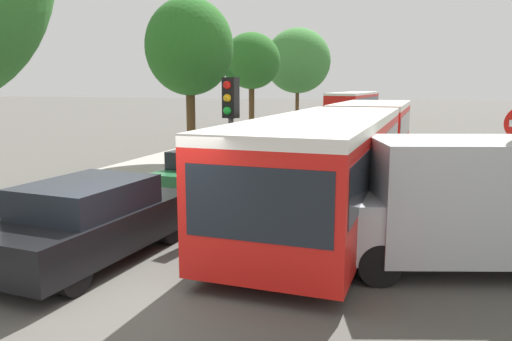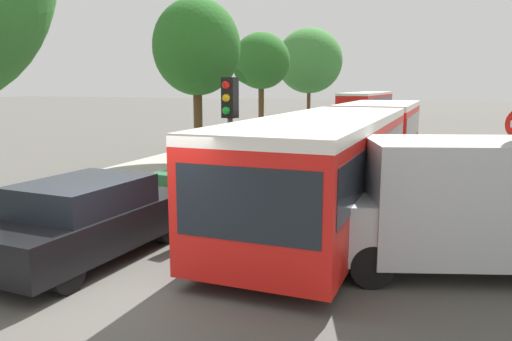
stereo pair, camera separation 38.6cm
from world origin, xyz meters
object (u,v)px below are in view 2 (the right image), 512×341
at_px(queued_car_green, 212,172).
at_px(tree_left_far, 260,63).
at_px(queued_car_blue, 335,125).
at_px(traffic_light, 230,118).
at_px(city_bus_rear, 367,104).
at_px(queued_car_graphite, 309,132).
at_px(queued_car_black, 88,219).
at_px(queued_car_navy, 284,144).
at_px(tree_left_mid, 197,48).
at_px(articulated_bus, 354,145).
at_px(tree_left_distant, 309,61).
at_px(white_van, 473,202).

distance_m(queued_car_green, tree_left_far, 14.46).
height_order(queued_car_blue, traffic_light, traffic_light).
xyz_separation_m(city_bus_rear, queued_car_graphite, (-0.23, -20.01, -0.71)).
height_order(queued_car_black, queued_car_navy, queued_car_navy).
distance_m(queued_car_black, queued_car_green, 5.78).
height_order(queued_car_graphite, tree_left_mid, tree_left_mid).
xyz_separation_m(articulated_bus, queued_car_navy, (-3.67, 4.82, -0.68)).
bearing_deg(traffic_light, tree_left_distant, -159.34).
height_order(city_bus_rear, traffic_light, traffic_light).
distance_m(city_bus_rear, traffic_light, 35.51).
xyz_separation_m(articulated_bus, queued_car_graphite, (-4.12, 10.89, -0.71)).
distance_m(city_bus_rear, tree_left_far, 19.61).
bearing_deg(white_van, queued_car_navy, -75.31).
xyz_separation_m(queued_car_navy, queued_car_blue, (-0.24, 11.86, -0.08)).
relative_size(city_bus_rear, queued_car_graphite, 2.73).
xyz_separation_m(articulated_bus, tree_left_distant, (-7.01, 22.11, 3.50)).
height_order(traffic_light, tree_left_far, tree_left_far).
relative_size(articulated_bus, traffic_light, 5.03).
bearing_deg(white_van, city_bus_rear, -96.95).
xyz_separation_m(queued_car_navy, queued_car_graphite, (-0.46, 6.07, -0.03)).
distance_m(traffic_light, tree_left_distant, 27.22).
bearing_deg(traffic_light, queued_car_blue, -164.93).
xyz_separation_m(city_bus_rear, queued_car_navy, (0.22, -26.09, -0.68)).
height_order(white_van, traffic_light, traffic_light).
bearing_deg(queued_car_black, white_van, -70.90).
bearing_deg(articulated_bus, traffic_light, -23.38).
distance_m(city_bus_rear, tree_left_mid, 27.75).
distance_m(queued_car_blue, traffic_light, 21.38).
relative_size(articulated_bus, queued_car_blue, 4.20).
bearing_deg(queued_car_black, traffic_light, -24.78).
relative_size(city_bus_rear, tree_left_far, 1.95).
relative_size(queued_car_green, queued_car_navy, 0.91).
distance_m(city_bus_rear, queued_car_blue, 14.25).
height_order(articulated_bus, queued_car_blue, articulated_bus).
distance_m(queued_car_green, queued_car_navy, 6.57).
bearing_deg(tree_left_mid, queued_car_green, -59.80).
distance_m(city_bus_rear, white_van, 37.24).
relative_size(city_bus_rear, tree_left_distant, 1.61).
bearing_deg(queued_car_green, traffic_light, -143.52).
bearing_deg(queued_car_navy, articulated_bus, -138.91).
bearing_deg(city_bus_rear, tree_left_far, 173.96).
relative_size(articulated_bus, queued_car_black, 3.81).
relative_size(queued_car_graphite, tree_left_distant, 0.59).
relative_size(city_bus_rear, queued_car_navy, 2.62).
xyz_separation_m(traffic_light, tree_left_mid, (-4.86, 8.06, 2.19)).
xyz_separation_m(queued_car_black, queued_car_green, (-0.18, 5.78, -0.06)).
height_order(queued_car_green, tree_left_far, tree_left_far).
bearing_deg(tree_left_far, traffic_light, -72.48).
xyz_separation_m(articulated_bus, tree_left_far, (-7.26, 11.82, 2.97)).
relative_size(queued_car_black, tree_left_distant, 0.61).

